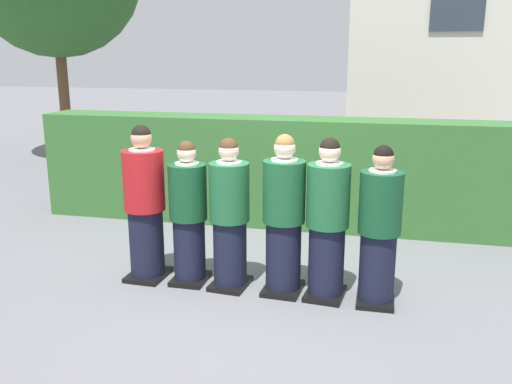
% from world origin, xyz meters
% --- Properties ---
extents(ground_plane, '(60.00, 60.00, 0.00)m').
position_xyz_m(ground_plane, '(0.00, 0.00, 0.00)').
color(ground_plane, slate).
extents(student_in_red_blazer, '(0.44, 0.50, 1.70)m').
position_xyz_m(student_in_red_blazer, '(-1.23, 0.02, 0.81)').
color(student_in_red_blazer, black).
rests_on(student_in_red_blazer, ground).
extents(student_front_row_1, '(0.40, 0.45, 1.55)m').
position_xyz_m(student_front_row_1, '(-0.74, 0.02, 0.73)').
color(student_front_row_1, black).
rests_on(student_front_row_1, ground).
extents(student_front_row_2, '(0.41, 0.49, 1.60)m').
position_xyz_m(student_front_row_2, '(-0.28, -0.01, 0.76)').
color(student_front_row_2, black).
rests_on(student_front_row_2, ground).
extents(student_front_row_3, '(0.43, 0.53, 1.65)m').
position_xyz_m(student_front_row_3, '(0.29, -0.01, 0.79)').
color(student_front_row_3, black).
rests_on(student_front_row_3, ground).
extents(student_front_row_4, '(0.43, 0.54, 1.64)m').
position_xyz_m(student_front_row_4, '(0.74, -0.04, 0.78)').
color(student_front_row_4, black).
rests_on(student_front_row_4, ground).
extents(student_front_row_5, '(0.41, 0.46, 1.59)m').
position_xyz_m(student_front_row_5, '(1.24, -0.07, 0.76)').
color(student_front_row_5, black).
rests_on(student_front_row_5, ground).
extents(hedge, '(7.36, 0.70, 1.54)m').
position_xyz_m(hedge, '(0.00, 2.30, 0.77)').
color(hedge, '#33662D').
rests_on(hedge, ground).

